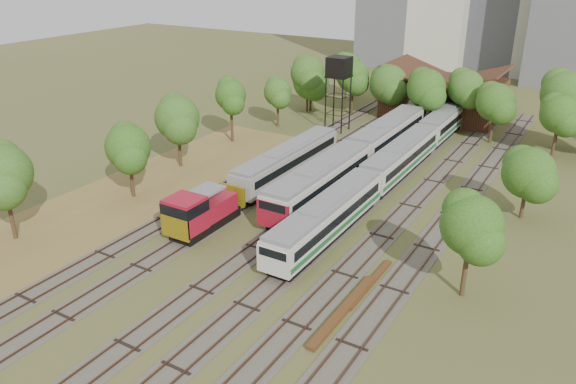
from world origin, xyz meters
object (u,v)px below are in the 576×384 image
Objects in this scene: railcar_green_set at (400,158)px; water_tower at (339,69)px; shunter_locomotive at (198,213)px; railcar_red_set at (357,156)px.

railcar_green_set is 5.24× the size of water_tower.
railcar_green_set is 24.40m from shunter_locomotive.
railcar_green_set is at bearing -40.04° from water_tower.
water_tower reaches higher than railcar_red_set.
water_tower reaches higher than shunter_locomotive.
railcar_green_set is at bearing 32.57° from railcar_red_set.
railcar_red_set is 17.62m from water_tower.
railcar_red_set is at bearing -56.03° from water_tower.
railcar_red_set is 4.27× the size of shunter_locomotive.
railcar_red_set is 3.48× the size of water_tower.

